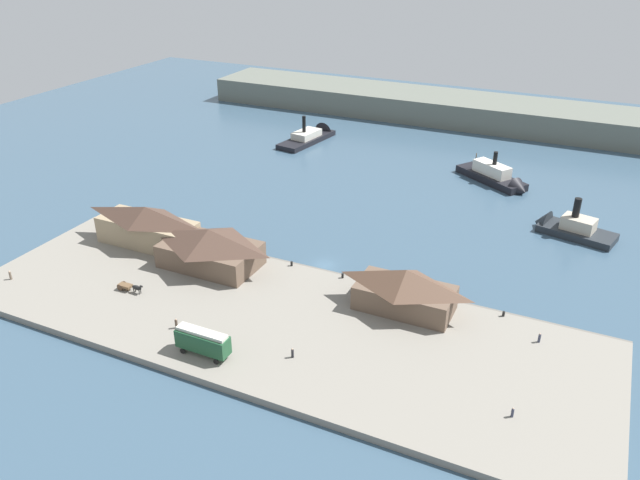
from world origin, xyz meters
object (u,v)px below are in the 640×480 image
at_px(pedestrian_at_waters_edge, 176,324).
at_px(ferry_departing_north, 498,178).
at_px(ferry_shed_east_terminal, 210,247).
at_px(mooring_post_center_east, 292,264).
at_px(pedestrian_standing_center, 10,275).
at_px(street_tram, 203,341).
at_px(pedestrian_near_east_shed, 513,413).
at_px(pedestrian_by_tram, 539,338).
at_px(pedestrian_walking_east, 293,353).
at_px(mooring_post_east, 504,314).
at_px(mooring_post_west, 105,220).
at_px(mooring_post_center_west, 343,276).
at_px(ferry_mid_harbor, 566,227).
at_px(pedestrian_walking_west, 196,335).
at_px(ferry_shed_customs_shed, 405,289).
at_px(ferry_shed_central_terminal, 147,225).
at_px(ferry_approaching_east, 313,136).
at_px(horse_cart, 130,287).

relative_size(pedestrian_at_waters_edge, ferry_departing_north, 0.08).
bearing_deg(ferry_shed_east_terminal, mooring_post_center_east, 24.18).
bearing_deg(pedestrian_standing_center, pedestrian_at_waters_edge, 0.64).
relative_size(street_tram, pedestrian_near_east_shed, 5.69).
height_order(pedestrian_by_tram, pedestrian_walking_east, pedestrian_by_tram).
bearing_deg(mooring_post_east, pedestrian_near_east_shed, -76.82).
bearing_deg(mooring_post_west, pedestrian_near_east_shed, -14.41).
bearing_deg(pedestrian_near_east_shed, mooring_post_center_west, 145.75).
bearing_deg(mooring_post_center_east, ferry_mid_harbor, 41.09).
bearing_deg(mooring_post_west, mooring_post_center_west, 0.19).
bearing_deg(pedestrian_walking_west, ferry_shed_customs_shed, 39.88).
relative_size(ferry_shed_central_terminal, ferry_shed_customs_shed, 1.27).
xyz_separation_m(pedestrian_by_tram, mooring_post_center_east, (-46.38, 5.05, -0.30)).
bearing_deg(pedestrian_standing_center, street_tram, -4.34).
bearing_deg(mooring_post_east, mooring_post_center_west, 179.87).
xyz_separation_m(street_tram, ferry_approaching_east, (-32.88, 105.87, -2.55)).
bearing_deg(pedestrian_at_waters_edge, ferry_approaching_east, 103.71).
relative_size(ferry_shed_east_terminal, ferry_mid_harbor, 1.03).
distance_m(street_tram, pedestrian_at_waters_edge, 9.03).
xyz_separation_m(street_tram, pedestrian_walking_west, (-3.34, 2.71, -1.78)).
xyz_separation_m(pedestrian_walking_east, pedestrian_at_waters_edge, (-20.56, -1.26, 0.07)).
relative_size(street_tram, pedestrian_walking_west, 5.42).
relative_size(ferry_shed_customs_shed, horse_cart, 3.07).
distance_m(pedestrian_walking_east, ferry_approaching_east, 110.54).
xyz_separation_m(ferry_shed_central_terminal, mooring_post_west, (-15.62, 4.09, -3.74)).
bearing_deg(pedestrian_by_tram, pedestrian_near_east_shed, -92.60).
height_order(ferry_shed_east_terminal, horse_cart, ferry_shed_east_terminal).
bearing_deg(ferry_approaching_east, mooring_post_center_west, -60.52).
bearing_deg(horse_cart, street_tram, -23.19).
relative_size(pedestrian_standing_center, mooring_post_east, 1.98).
relative_size(pedestrian_walking_east, pedestrian_at_waters_edge, 0.92).
xyz_separation_m(ferry_shed_east_terminal, ferry_approaching_east, (-18.12, 82.10, -3.90)).
bearing_deg(ferry_shed_customs_shed, ferry_mid_harbor, 64.25).
xyz_separation_m(pedestrian_standing_center, pedestrian_by_tram, (90.84, 21.61, -0.06)).
relative_size(pedestrian_at_waters_edge, pedestrian_walking_west, 1.12).
xyz_separation_m(pedestrian_near_east_shed, pedestrian_by_tram, (0.85, 18.73, 0.06)).
bearing_deg(ferry_approaching_east, pedestrian_walking_west, -74.02).
relative_size(pedestrian_standing_center, ferry_departing_north, 0.08).
relative_size(pedestrian_near_east_shed, pedestrian_walking_east, 0.92).
distance_m(pedestrian_at_waters_edge, ferry_departing_north, 95.06).
relative_size(ferry_departing_north, ferry_approaching_east, 0.86).
height_order(pedestrian_standing_center, mooring_post_center_east, pedestrian_standing_center).
height_order(mooring_post_east, ferry_departing_north, ferry_departing_north).
bearing_deg(pedestrian_standing_center, pedestrian_by_tram, 13.38).
relative_size(pedestrian_walking_east, ferry_departing_north, 0.08).
bearing_deg(ferry_shed_central_terminal, pedestrian_by_tram, -0.56).
distance_m(horse_cart, mooring_post_west, 31.77).
height_order(pedestrian_near_east_shed, ferry_approaching_east, ferry_approaching_east).
xyz_separation_m(ferry_shed_customs_shed, mooring_post_east, (15.79, 4.85, -3.38)).
xyz_separation_m(ferry_shed_central_terminal, ferry_mid_harbor, (76.44, 44.29, -4.00)).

